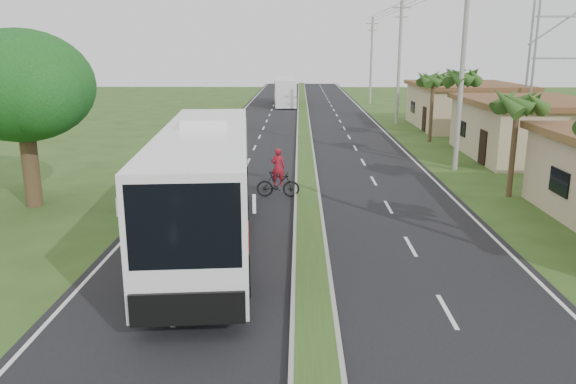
{
  "coord_description": "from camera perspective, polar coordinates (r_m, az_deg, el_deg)",
  "views": [
    {
      "loc": [
        -0.4,
        -13.52,
        6.68
      ],
      "look_at": [
        -0.78,
        5.59,
        1.8
      ],
      "focal_mm": 35.0,
      "sensor_mm": 36.0,
      "label": 1
    }
  ],
  "objects": [
    {
      "name": "ground",
      "position": [
        15.08,
        2.59,
        -11.98
      ],
      "size": [
        180.0,
        180.0,
        0.0
      ],
      "primitive_type": "plane",
      "color": "#2D4619",
      "rests_on": "ground"
    },
    {
      "name": "road_asphalt",
      "position": [
        34.18,
        1.79,
        3.06
      ],
      "size": [
        14.0,
        160.0,
        0.02
      ],
      "primitive_type": "cube",
      "color": "black",
      "rests_on": "ground"
    },
    {
      "name": "median_strip",
      "position": [
        34.16,
        1.79,
        3.21
      ],
      "size": [
        1.2,
        160.0,
        0.18
      ],
      "color": "gray",
      "rests_on": "ground"
    },
    {
      "name": "lane_edge_left",
      "position": [
        34.75,
        -9.34,
        3.05
      ],
      "size": [
        0.12,
        160.0,
        0.01
      ],
      "primitive_type": "cube",
      "color": "silver",
      "rests_on": "ground"
    },
    {
      "name": "lane_edge_right",
      "position": [
        34.91,
        12.87,
        2.93
      ],
      "size": [
        0.12,
        160.0,
        0.01
      ],
      "primitive_type": "cube",
      "color": "silver",
      "rests_on": "ground"
    },
    {
      "name": "shop_mid",
      "position": [
        38.63,
        23.15,
        6.0
      ],
      "size": [
        7.6,
        10.6,
        3.67
      ],
      "color": "tan",
      "rests_on": "ground"
    },
    {
      "name": "shop_far",
      "position": [
        51.79,
        17.48,
        8.41
      ],
      "size": [
        8.6,
        11.6,
        3.82
      ],
      "color": "tan",
      "rests_on": "ground"
    },
    {
      "name": "palm_verge_b",
      "position": [
        27.43,
        22.32,
        8.41
      ],
      "size": [
        2.4,
        2.4,
        5.05
      ],
      "color": "#473321",
      "rests_on": "ground"
    },
    {
      "name": "palm_verge_c",
      "position": [
        33.83,
        17.25,
        11.05
      ],
      "size": [
        2.4,
        2.4,
        5.85
      ],
      "color": "#473321",
      "rests_on": "ground"
    },
    {
      "name": "palm_verge_d",
      "position": [
        42.69,
        14.55,
        11.01
      ],
      "size": [
        2.4,
        2.4,
        5.25
      ],
      "color": "#473321",
      "rests_on": "ground"
    },
    {
      "name": "shade_tree",
      "position": [
        26.34,
        -25.63,
        9.35
      ],
      "size": [
        6.3,
        6.0,
        7.54
      ],
      "color": "#473321",
      "rests_on": "ground"
    },
    {
      "name": "utility_pole_b",
      "position": [
        32.74,
        17.31,
        12.95
      ],
      "size": [
        3.2,
        0.28,
        12.0
      ],
      "color": "gray",
      "rests_on": "ground"
    },
    {
      "name": "utility_pole_c",
      "position": [
        52.29,
        11.23,
        12.95
      ],
      "size": [
        1.6,
        0.28,
        11.0
      ],
      "color": "gray",
      "rests_on": "ground"
    },
    {
      "name": "utility_pole_d",
      "position": [
        72.08,
        8.46,
        13.17
      ],
      "size": [
        1.6,
        0.28,
        10.5
      ],
      "color": "gray",
      "rests_on": "ground"
    },
    {
      "name": "coach_bus_main",
      "position": [
        19.33,
        -8.39,
        1.4
      ],
      "size": [
        4.1,
        13.75,
        4.38
      ],
      "rotation": [
        0.0,
        0.0,
        0.1
      ],
      "color": "white",
      "rests_on": "ground"
    },
    {
      "name": "coach_bus_far",
      "position": [
        69.58,
        -0.35,
        10.32
      ],
      "size": [
        3.0,
        11.19,
        3.23
      ],
      "rotation": [
        0.0,
        0.0,
        0.05
      ],
      "color": "white",
      "rests_on": "ground"
    },
    {
      "name": "motorcyclist",
      "position": [
        25.88,
        -1.03,
        1.22
      ],
      "size": [
        2.01,
        0.61,
        2.31
      ],
      "rotation": [
        0.0,
        0.0,
        -0.02
      ],
      "color": "black",
      "rests_on": "ground"
    }
  ]
}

